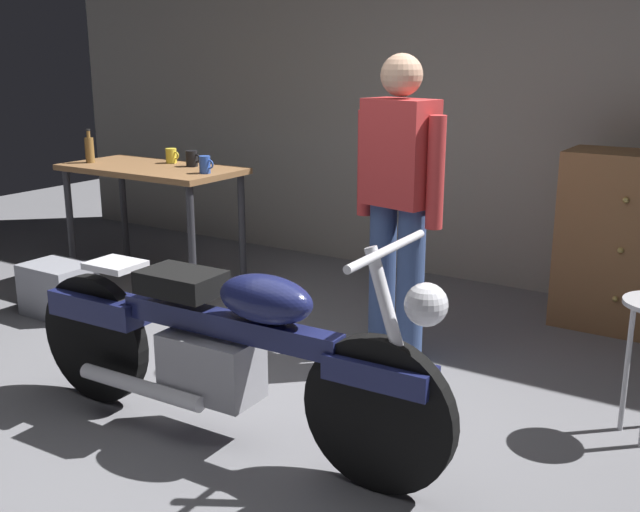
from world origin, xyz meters
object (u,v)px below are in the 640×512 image
(mug_black_matte, at_px, (192,159))
(person_standing, at_px, (398,197))
(storage_bin, at_px, (58,289))
(mug_blue_enamel, at_px, (205,165))
(wooden_dresser, at_px, (629,242))
(bottle, at_px, (90,149))
(mug_yellow_tall, at_px, (171,156))
(motorcycle, at_px, (222,345))

(mug_black_matte, bearing_deg, person_standing, -11.27)
(person_standing, xyz_separation_m, storage_bin, (-2.20, -0.54, -0.76))
(mug_blue_enamel, bearing_deg, storage_bin, -133.80)
(wooden_dresser, relative_size, bottle, 4.56)
(bottle, bearing_deg, mug_yellow_tall, 30.81)
(mug_yellow_tall, bearing_deg, wooden_dresser, 14.93)
(motorcycle, distance_m, person_standing, 1.35)
(wooden_dresser, relative_size, mug_black_matte, 9.37)
(mug_blue_enamel, bearing_deg, person_standing, -6.47)
(wooden_dresser, bearing_deg, motorcycle, -115.60)
(motorcycle, distance_m, mug_blue_enamel, 2.00)
(motorcycle, bearing_deg, mug_yellow_tall, 136.29)
(person_standing, height_order, storage_bin, person_standing)
(motorcycle, bearing_deg, storage_bin, 158.83)
(motorcycle, xyz_separation_m, storage_bin, (-1.99, 0.70, -0.28))
(motorcycle, bearing_deg, bottle, 148.41)
(mug_yellow_tall, distance_m, bottle, 0.59)
(wooden_dresser, xyz_separation_m, mug_yellow_tall, (-3.00, -0.80, 0.40))
(storage_bin, height_order, mug_black_matte, mug_black_matte)
(wooden_dresser, bearing_deg, storage_bin, -151.16)
(storage_bin, height_order, mug_blue_enamel, mug_blue_enamel)
(storage_bin, bearing_deg, mug_blue_enamel, 46.20)
(storage_bin, relative_size, mug_yellow_tall, 3.90)
(mug_yellow_tall, bearing_deg, motorcycle, -42.01)
(person_standing, relative_size, bottle, 6.93)
(mug_blue_enamel, distance_m, bottle, 1.03)
(mug_yellow_tall, bearing_deg, mug_black_matte, -10.39)
(storage_bin, bearing_deg, mug_black_matte, 65.96)
(person_standing, distance_m, bottle, 2.54)
(mug_black_matte, bearing_deg, storage_bin, -114.04)
(mug_black_matte, height_order, mug_yellow_tall, mug_black_matte)
(motorcycle, bearing_deg, person_standing, 79.11)
(person_standing, distance_m, mug_blue_enamel, 1.52)
(mug_black_matte, relative_size, mug_blue_enamel, 1.02)
(person_standing, height_order, mug_yellow_tall, person_standing)
(mug_black_matte, xyz_separation_m, mug_yellow_tall, (-0.24, 0.04, -0.00))
(bottle, bearing_deg, motorcycle, -29.89)
(wooden_dresser, relative_size, mug_blue_enamel, 9.59)
(wooden_dresser, xyz_separation_m, bottle, (-3.51, -1.10, 0.45))
(person_standing, height_order, mug_black_matte, person_standing)
(mug_black_matte, bearing_deg, mug_yellow_tall, 169.61)
(motorcycle, xyz_separation_m, mug_yellow_tall, (-1.83, 1.65, 0.50))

